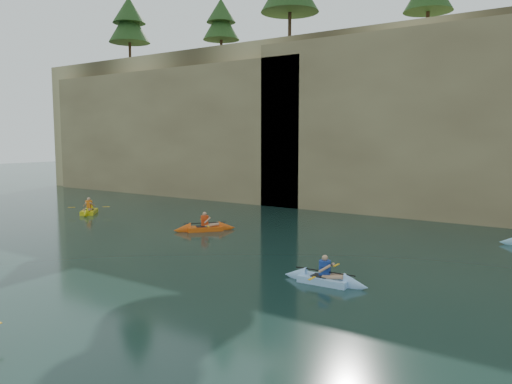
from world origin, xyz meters
The scene contains 9 objects.
ground centered at (0.00, 0.00, 0.00)m, with size 160.00×160.00×0.00m, color black.
cliff centered at (0.00, 30.00, 6.00)m, with size 70.00×16.00×12.00m, color tan.
cliff_slab_west centered at (-20.00, 22.60, 5.28)m, with size 26.00×2.40×10.56m, color #97885B.
cliff_slab_center centered at (2.00, 22.60, 5.70)m, with size 24.00×2.40×11.40m, color #97885B.
sea_cave_west centered at (-18.00, 21.95, 2.00)m, with size 4.50×1.00×4.00m, color black.
sea_cave_center centered at (-4.00, 21.95, 1.60)m, with size 3.50×1.00×3.20m, color black.
kayaker_orange centered at (-7.01, 11.83, 0.15)m, with size 2.60×2.93×1.22m.
kayaker_ltblue_near centered at (2.25, 7.00, 0.15)m, with size 3.01×2.33×1.18m.
kayaker_yellow centered at (-16.74, 12.12, 0.16)m, with size 2.67×2.82×1.28m.
Camera 1 is at (9.43, -7.39, 4.77)m, focal length 35.00 mm.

